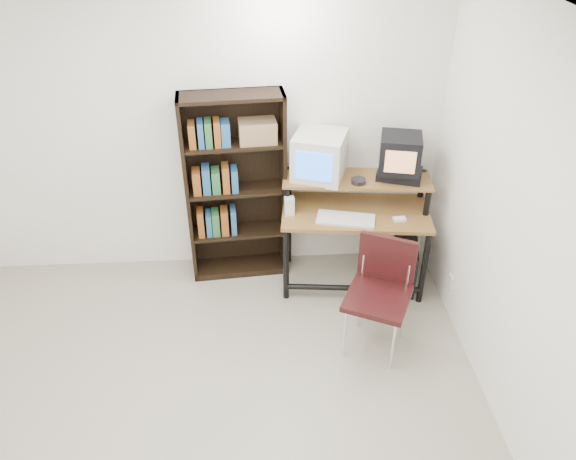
{
  "coord_description": "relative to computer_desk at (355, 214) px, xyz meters",
  "views": [
    {
      "loc": [
        0.43,
        -2.36,
        3.18
      ],
      "look_at": [
        0.65,
        1.1,
        0.9
      ],
      "focal_mm": 35.0,
      "sensor_mm": 36.0,
      "label": 1
    }
  ],
  "objects": [
    {
      "name": "floor",
      "position": [
        -1.25,
        -1.62,
        -0.7
      ],
      "size": [
        4.0,
        4.0,
        0.01
      ],
      "primitive_type": "cube",
      "color": "#A7A08A",
      "rests_on": "ground"
    },
    {
      "name": "ceiling",
      "position": [
        -1.25,
        -1.62,
        1.91
      ],
      "size": [
        4.0,
        4.0,
        0.01
      ],
      "primitive_type": "cube",
      "color": "white",
      "rests_on": "back_wall"
    },
    {
      "name": "back_wall",
      "position": [
        -1.25,
        0.38,
        0.61
      ],
      "size": [
        4.0,
        0.01,
        2.6
      ],
      "primitive_type": "cube",
      "color": "white",
      "rests_on": "floor"
    },
    {
      "name": "right_wall",
      "position": [
        0.75,
        -1.62,
        0.61
      ],
      "size": [
        0.01,
        4.0,
        2.6
      ],
      "primitive_type": "cube",
      "color": "white",
      "rests_on": "floor"
    },
    {
      "name": "computer_desk",
      "position": [
        0.0,
        0.0,
        0.0
      ],
      "size": [
        1.28,
        0.74,
        0.98
      ],
      "rotation": [
        0.0,
        0.0,
        -0.1
      ],
      "color": "brown",
      "rests_on": "floor"
    },
    {
      "name": "crt_monitor",
      "position": [
        -0.3,
        0.16,
        0.47
      ],
      "size": [
        0.51,
        0.51,
        0.38
      ],
      "rotation": [
        0.0,
        0.0,
        -0.33
      ],
      "color": "beige",
      "rests_on": "computer_desk"
    },
    {
      "name": "vcr",
      "position": [
        0.36,
        0.08,
        0.32
      ],
      "size": [
        0.43,
        0.36,
        0.08
      ],
      "primitive_type": "cube",
      "rotation": [
        0.0,
        0.0,
        -0.34
      ],
      "color": "black",
      "rests_on": "computer_desk"
    },
    {
      "name": "crt_tv",
      "position": [
        0.35,
        0.08,
        0.51
      ],
      "size": [
        0.38,
        0.38,
        0.3
      ],
      "rotation": [
        0.0,
        0.0,
        -0.22
      ],
      "color": "black",
      "rests_on": "vcr"
    },
    {
      "name": "cd_spindle",
      "position": [
        0.01,
        0.01,
        0.3
      ],
      "size": [
        0.12,
        0.12,
        0.05
      ],
      "primitive_type": "cylinder",
      "rotation": [
        0.0,
        0.0,
        -0.01
      ],
      "color": "#26262B",
      "rests_on": "computer_desk"
    },
    {
      "name": "keyboard",
      "position": [
        -0.11,
        -0.16,
        0.05
      ],
      "size": [
        0.51,
        0.31,
        0.03
      ],
      "primitive_type": "cube",
      "rotation": [
        0.0,
        0.0,
        -0.24
      ],
      "color": "beige",
      "rests_on": "computer_desk"
    },
    {
      "name": "mousepad",
      "position": [
        0.32,
        -0.17,
        0.03
      ],
      "size": [
        0.24,
        0.2,
        0.01
      ],
      "primitive_type": "cube",
      "rotation": [
        0.0,
        0.0,
        0.09
      ],
      "color": "black",
      "rests_on": "computer_desk"
    },
    {
      "name": "mouse",
      "position": [
        0.33,
        -0.19,
        0.05
      ],
      "size": [
        0.11,
        0.07,
        0.03
      ],
      "primitive_type": "cube",
      "rotation": [
        0.0,
        0.0,
        0.1
      ],
      "color": "white",
      "rests_on": "mousepad"
    },
    {
      "name": "desk_speaker",
      "position": [
        -0.56,
        -0.04,
        0.11
      ],
      "size": [
        0.08,
        0.08,
        0.17
      ],
      "primitive_type": "cube",
      "rotation": [
        0.0,
        0.0,
        0.04
      ],
      "color": "beige",
      "rests_on": "computer_desk"
    },
    {
      "name": "pc_tower",
      "position": [
        0.45,
        -0.09,
        -0.48
      ],
      "size": [
        0.29,
        0.48,
        0.42
      ],
      "primitive_type": "cube",
      "rotation": [
        0.0,
        0.0,
        -0.21
      ],
      "color": "black",
      "rests_on": "floor"
    },
    {
      "name": "school_chair",
      "position": [
        0.07,
        -0.78,
        -0.13
      ],
      "size": [
        0.6,
        0.6,
        0.9
      ],
      "rotation": [
        0.0,
        0.0,
        -0.44
      ],
      "color": "black",
      "rests_on": "floor"
    },
    {
      "name": "bookshelf",
      "position": [
        -1.01,
        0.23,
        0.18
      ],
      "size": [
        0.86,
        0.35,
        1.69
      ],
      "rotation": [
        0.0,
        0.0,
        0.08
      ],
      "color": "black",
      "rests_on": "floor"
    },
    {
      "name": "wall_outlet",
      "position": [
        0.74,
        -0.47,
        -0.39
      ],
      "size": [
        0.02,
        0.08,
        0.12
      ],
      "primitive_type": "cube",
      "color": "beige",
      "rests_on": "right_wall"
    }
  ]
}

